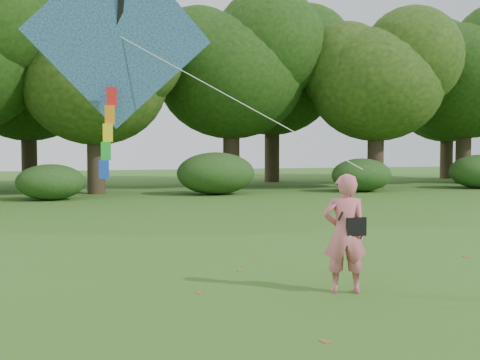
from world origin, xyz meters
name	(u,v)px	position (x,y,z in m)	size (l,w,h in m)	color
ground	(352,288)	(0.00, 0.00, 0.00)	(100.00, 100.00, 0.00)	#265114
man_kite_flyer	(345,233)	(-0.23, -0.18, 0.84)	(0.61, 0.40, 1.68)	#D56473
crossbody_bag	(353,225)	(-0.11, -0.21, 0.95)	(0.43, 0.20, 0.69)	black
flying_kite	(118,39)	(-3.22, 0.97, 3.59)	(4.58, 1.63, 3.33)	#2736AA
tree_line	(164,79)	(1.67, 22.88, 5.60)	(54.70, 15.30, 9.48)	#3A2D1E
shrub_band	(132,177)	(-0.72, 17.60, 0.86)	(39.15, 3.22, 1.88)	#264919
fallen_leaves	(323,258)	(0.64, 2.29, 0.01)	(11.61, 10.78, 0.01)	brown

